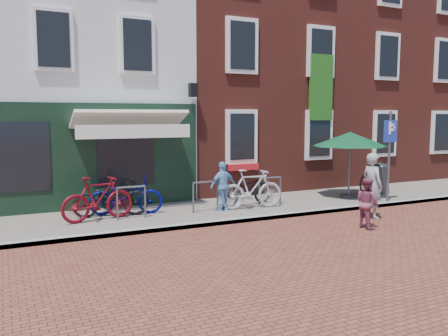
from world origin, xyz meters
name	(u,v)px	position (x,y,z in m)	size (l,w,h in m)	color
ground	(277,219)	(0.00, 0.00, 0.00)	(80.00, 80.00, 0.00)	brown
sidewalk	(279,204)	(1.00, 1.50, 0.05)	(24.00, 3.00, 0.10)	slate
building_stucco	(41,61)	(-5.00, 7.00, 4.50)	(8.00, 8.00, 9.00)	silver
building_brick_mid	(228,57)	(2.00, 7.00, 5.00)	(6.00, 8.00, 10.00)	maroon
building_brick_right	(346,64)	(8.00, 7.00, 5.00)	(6.00, 8.00, 10.00)	maroon
filler_right	(445,80)	(14.50, 7.00, 4.50)	(7.00, 8.00, 9.00)	maroon
litter_bin	(380,176)	(4.92, 1.49, 0.65)	(0.58, 0.58, 1.07)	#343437
parking_sign	(390,144)	(4.03, 0.24, 1.82)	(0.50, 0.08, 2.69)	#4C4C4F
parasol	(350,136)	(3.44, 1.30, 2.01)	(2.30, 2.30, 2.16)	#4C4C4F
woman	(372,186)	(2.28, -0.95, 0.85)	(0.62, 0.41, 1.70)	gray
boy	(367,203)	(1.40, -1.73, 0.60)	(0.59, 0.46, 1.21)	#873C52
cafe_person	(223,186)	(-1.00, 1.16, 0.76)	(0.78, 0.32, 1.33)	#70A7D8
bicycle_0	(111,197)	(-3.90, 1.71, 0.59)	(0.65, 1.88, 0.99)	black
bicycle_1	(98,199)	(-4.28, 1.36, 0.65)	(0.51, 1.82, 1.09)	#630811
bicycle_2	(126,196)	(-3.49, 1.79, 0.59)	(0.65, 1.88, 0.99)	#040662
bicycle_3	(252,189)	(-0.17, 1.07, 0.65)	(0.51, 1.82, 1.09)	#ACACAE
bicycle_4	(246,188)	(-0.11, 1.49, 0.59)	(0.65, 1.88, 0.99)	black
bicycle_5	(374,176)	(4.82, 1.67, 0.65)	(0.51, 1.82, 1.09)	black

